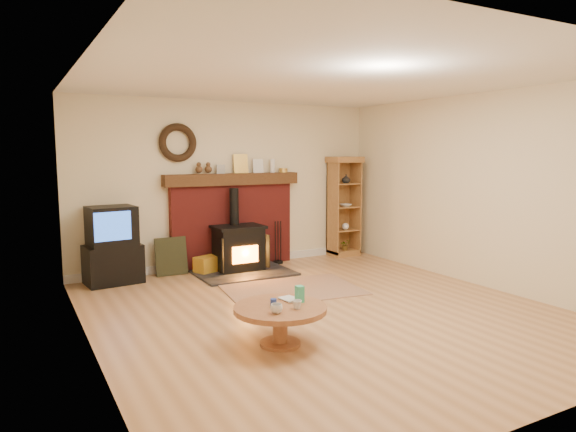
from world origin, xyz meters
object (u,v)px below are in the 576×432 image
wood_stove (239,250)px  tv_unit (112,247)px  curio_cabinet (343,206)px  coffee_table (281,313)px

wood_stove → tv_unit: 1.83m
wood_stove → curio_cabinet: size_ratio=0.81×
coffee_table → wood_stove: bearing=73.8°
tv_unit → coffee_table: 3.31m
curio_cabinet → coffee_table: 4.43m
curio_cabinet → coffee_table: (-2.97, -3.24, -0.56)m
curio_cabinet → wood_stove: bearing=-172.4°
wood_stove → tv_unit: bearing=173.8°
tv_unit → curio_cabinet: size_ratio=0.62×
tv_unit → coffee_table: (0.95, -3.16, -0.21)m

